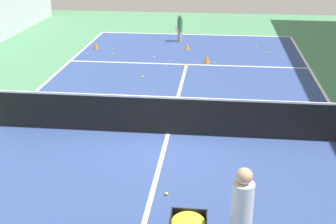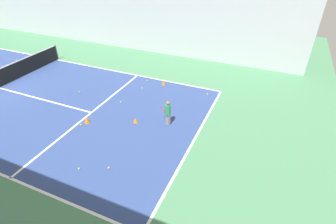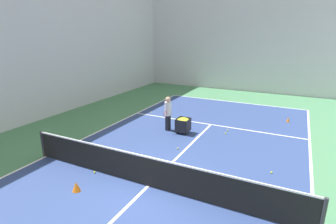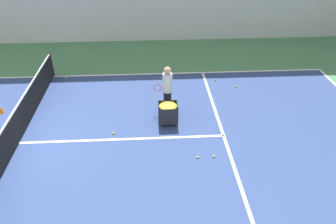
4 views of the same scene
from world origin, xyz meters
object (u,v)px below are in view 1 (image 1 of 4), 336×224
object	(u,v)px
coach_at_net	(242,210)
training_cone_1	(96,45)
player_near_baseline	(180,26)
tennis_net	(168,115)

from	to	relation	value
coach_at_net	training_cone_1	size ratio (longest dim) A/B	5.73
player_near_baseline	coach_at_net	bearing A→B (deg)	35.10
tennis_net	player_near_baseline	world-z (taller)	player_near_baseline
player_near_baseline	coach_at_net	xyz separation A→B (m)	(-2.30, 15.16, 0.28)
player_near_baseline	training_cone_1	xyz separation A→B (m)	(3.53, 1.81, -0.55)
coach_at_net	training_cone_1	xyz separation A→B (m)	(5.82, -13.35, -0.83)
coach_at_net	training_cone_1	world-z (taller)	coach_at_net
tennis_net	player_near_baseline	size ratio (longest dim) A/B	7.81
tennis_net	player_near_baseline	bearing A→B (deg)	-86.62
player_near_baseline	training_cone_1	world-z (taller)	player_near_baseline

